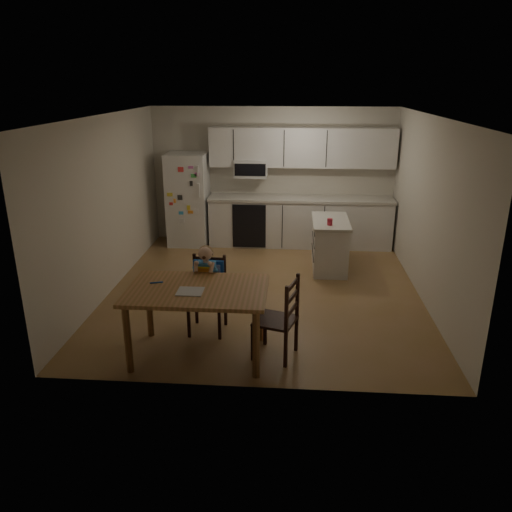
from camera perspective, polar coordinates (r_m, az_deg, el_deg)
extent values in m
cube|color=olive|center=(7.43, 0.93, -3.90)|extent=(4.50, 5.00, 0.01)
cube|color=beige|center=(9.47, 1.92, 9.16)|extent=(4.50, 0.02, 2.50)
cube|color=beige|center=(7.50, -16.52, 5.63)|extent=(0.02, 5.00, 2.50)
cube|color=beige|center=(7.25, 19.09, 4.91)|extent=(0.02, 5.00, 2.50)
cube|color=white|center=(6.84, 1.05, 15.77)|extent=(4.50, 5.00, 0.01)
cube|color=silver|center=(9.41, -7.75, 6.44)|extent=(0.72, 0.70, 1.70)
cube|color=silver|center=(9.35, 5.03, 3.81)|extent=(3.34, 0.60, 0.86)
cube|color=beige|center=(9.23, 5.11, 6.54)|extent=(3.37, 0.62, 0.05)
cube|color=black|center=(9.09, -0.78, 3.42)|extent=(0.60, 0.02, 0.80)
cube|color=silver|center=(9.21, 5.28, 12.26)|extent=(3.34, 0.34, 0.70)
cube|color=silver|center=(9.27, -0.57, 10.01)|extent=(0.60, 0.38, 0.33)
cube|color=silver|center=(8.23, 8.41, 1.18)|extent=(0.53, 1.06, 0.78)
cube|color=beige|center=(8.11, 8.55, 3.93)|extent=(0.58, 1.11, 0.04)
cylinder|color=#B31D2D|center=(7.81, 8.44, 3.88)|extent=(0.08, 0.08, 0.10)
cube|color=olive|center=(5.45, -6.75, -3.91)|extent=(1.52, 0.98, 0.04)
cylinder|color=olive|center=(5.44, -14.44, -9.20)|extent=(0.08, 0.08, 0.77)
cylinder|color=olive|center=(6.12, -12.11, -5.66)|extent=(0.08, 0.08, 0.77)
cylinder|color=olive|center=(5.18, 0.00, -10.05)|extent=(0.08, 0.08, 0.77)
cylinder|color=olive|center=(5.89, 0.61, -6.22)|extent=(0.08, 0.08, 0.77)
cube|color=#BBBBC0|center=(5.36, -7.53, -4.03)|extent=(0.27, 0.24, 0.01)
cylinder|color=#1C4FB0|center=(5.64, -11.43, -2.99)|extent=(0.12, 0.06, 0.02)
cube|color=black|center=(6.10, -5.62, -4.92)|extent=(0.44, 0.44, 0.03)
cube|color=black|center=(6.08, -7.69, -7.43)|extent=(0.04, 0.04, 0.41)
cube|color=black|center=(6.40, -6.81, -5.94)|extent=(0.04, 0.04, 0.41)
cube|color=black|center=(6.00, -4.19, -7.70)|extent=(0.04, 0.04, 0.41)
cube|color=black|center=(6.33, -3.50, -6.16)|extent=(0.04, 0.04, 0.41)
cube|color=black|center=(6.17, -5.30, -1.99)|extent=(0.42, 0.06, 0.49)
cube|color=#1C4FB0|center=(6.08, -5.63, -4.36)|extent=(0.39, 0.36, 0.10)
cube|color=#1C4FB0|center=(6.12, -5.41, -1.99)|extent=(0.38, 0.08, 0.34)
cube|color=#546CD2|center=(6.04, -5.70, -3.94)|extent=(0.31, 0.27, 0.02)
cube|color=#366EB6|center=(5.98, -5.70, -1.86)|extent=(0.23, 0.15, 0.26)
cube|color=#BF6021|center=(5.92, -5.84, -2.17)|extent=(0.19, 0.02, 0.20)
sphere|color=beige|center=(5.89, -5.80, 0.30)|extent=(0.18, 0.18, 0.17)
ellipsoid|color=olive|center=(5.88, -5.81, 0.47)|extent=(0.18, 0.17, 0.14)
cube|color=black|center=(5.55, 2.21, -7.38)|extent=(0.53, 0.53, 0.03)
cube|color=black|center=(5.87, 1.06, -8.25)|extent=(0.04, 0.04, 0.42)
cube|color=black|center=(5.76, 4.63, -8.88)|extent=(0.04, 0.04, 0.42)
cube|color=black|center=(5.56, -0.36, -9.94)|extent=(0.04, 0.04, 0.42)
cube|color=black|center=(5.44, 3.41, -10.66)|extent=(0.04, 0.04, 0.42)
cube|color=black|center=(5.38, 4.16, -5.18)|extent=(0.16, 0.41, 0.50)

